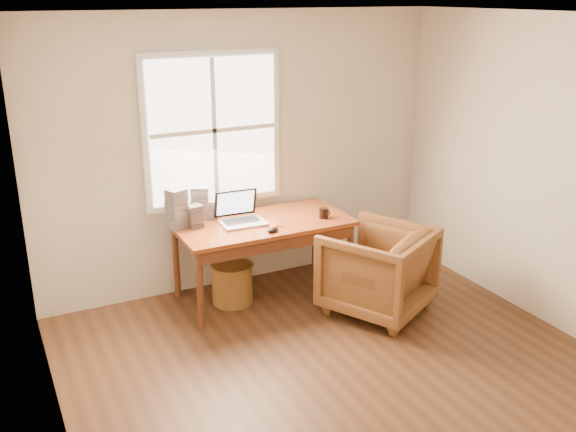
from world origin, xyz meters
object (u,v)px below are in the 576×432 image
Objects in this scene: laptop at (243,209)px; cd_stack_a at (200,202)px; armchair at (377,270)px; wicker_stool at (232,284)px; desk at (263,223)px; coffee_mug at (324,213)px.

cd_stack_a reaches higher than laptop.
armchair is 2.32× the size of wicker_stool.
armchair is at bearing -33.47° from laptop.
desk is 16.80× the size of coffee_mug.
laptop is 0.43m from cd_stack_a.
armchair is at bearing -42.18° from desk.
cd_stack_a reaches higher than wicker_stool.
coffee_mug reaches higher than armchair.
armchair is 0.73m from coffee_mug.
laptop is at bearing 176.93° from desk.
wicker_stool is 1.07m from coffee_mug.
coffee_mug is (-0.25, 0.55, 0.40)m from armchair.
coffee_mug is 1.15m from cd_stack_a.
armchair is 1.34m from wicker_stool.
armchair reaches higher than desk.
wicker_stool is (-0.32, 0.00, -0.54)m from desk.
laptop is at bearing -64.85° from armchair.
armchair is at bearing -48.33° from coffee_mug.
desk is 0.61m from cd_stack_a.
armchair is 2.13× the size of laptop.
laptop is (0.13, 0.01, 0.71)m from wicker_stool.
wicker_stool is 0.81m from cd_stack_a.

